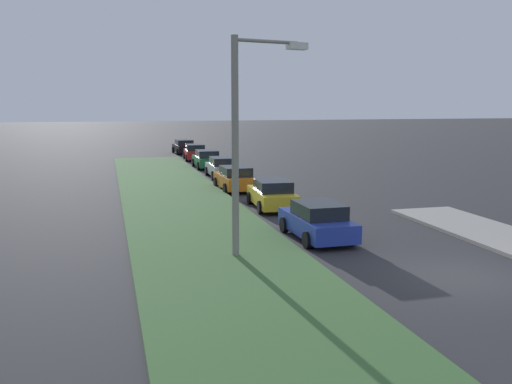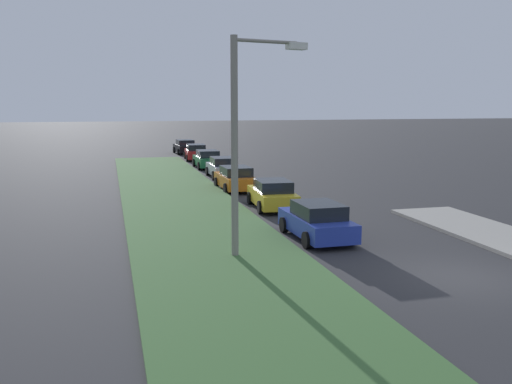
{
  "view_description": "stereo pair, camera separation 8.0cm",
  "coord_description": "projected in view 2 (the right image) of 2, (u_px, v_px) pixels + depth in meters",
  "views": [
    {
      "loc": [
        -14.52,
        10.41,
        5.33
      ],
      "look_at": [
        10.74,
        3.74,
        1.17
      ],
      "focal_mm": 39.57,
      "sensor_mm": 36.0,
      "label": 1
    },
    {
      "loc": [
        -14.54,
        10.34,
        5.33
      ],
      "look_at": [
        10.74,
        3.74,
        1.17
      ],
      "focal_mm": 39.57,
      "sensor_mm": 36.0,
      "label": 2
    }
  ],
  "objects": [
    {
      "name": "parked_car_blue",
      "position": [
        317.0,
        221.0,
        22.13
      ],
      "size": [
        4.33,
        2.07,
        1.47
      ],
      "rotation": [
        0.0,
        0.0,
        0.02
      ],
      "color": "#23389E",
      "rests_on": "ground"
    },
    {
      "name": "streetlight",
      "position": [
        244.0,
        131.0,
        18.98
      ],
      "size": [
        0.92,
        2.84,
        7.5
      ],
      "color": "gray",
      "rests_on": "ground"
    },
    {
      "name": "parked_car_yellow",
      "position": [
        272.0,
        194.0,
        28.54
      ],
      "size": [
        4.4,
        2.21,
        1.47
      ],
      "rotation": [
        0.0,
        0.0,
        -0.06
      ],
      "color": "gold",
      "rests_on": "ground"
    },
    {
      "name": "parked_car_black",
      "position": [
        185.0,
        147.0,
        59.03
      ],
      "size": [
        4.38,
        2.18,
        1.47
      ],
      "rotation": [
        0.0,
        0.0,
        0.05
      ],
      "color": "black",
      "rests_on": "ground"
    },
    {
      "name": "parked_car_red",
      "position": [
        196.0,
        152.0,
        52.65
      ],
      "size": [
        4.4,
        2.21,
        1.47
      ],
      "rotation": [
        0.0,
        0.0,
        -0.06
      ],
      "color": "red",
      "rests_on": "ground"
    },
    {
      "name": "parked_car_orange",
      "position": [
        236.0,
        179.0,
        34.5
      ],
      "size": [
        4.34,
        2.09,
        1.47
      ],
      "rotation": [
        0.0,
        0.0,
        0.02
      ],
      "color": "orange",
      "rests_on": "ground"
    },
    {
      "name": "parked_car_silver",
      "position": [
        223.0,
        168.0,
        40.29
      ],
      "size": [
        4.32,
        2.06,
        1.47
      ],
      "rotation": [
        0.0,
        0.0,
        -0.01
      ],
      "color": "#B2B5BA",
      "rests_on": "ground"
    },
    {
      "name": "ground",
      "position": [
        462.0,
        278.0,
        17.31
      ],
      "size": [
        300.0,
        300.0,
        0.0
      ],
      "primitive_type": "plane",
      "color": "#2D2D30"
    },
    {
      "name": "parked_car_green",
      "position": [
        207.0,
        159.0,
        46.16
      ],
      "size": [
        4.31,
        2.03,
        1.47
      ],
      "rotation": [
        0.0,
        0.0,
        0.0
      ],
      "color": "#1E6B38",
      "rests_on": "ground"
    },
    {
      "name": "grass_median",
      "position": [
        194.0,
        222.0,
        25.15
      ],
      "size": [
        60.0,
        6.0,
        0.12
      ],
      "primitive_type": "cube",
      "color": "#3D6633",
      "rests_on": "ground"
    }
  ]
}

